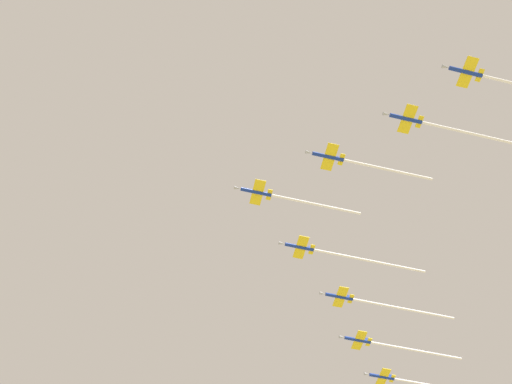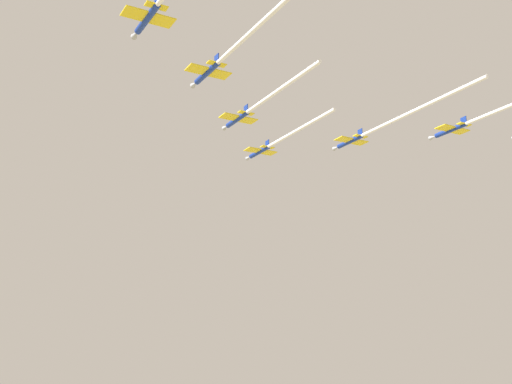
{
  "view_description": "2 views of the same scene",
  "coord_description": "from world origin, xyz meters",
  "px_view_note": "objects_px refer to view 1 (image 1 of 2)",
  "views": [
    {
      "loc": [
        -38.44,
        -42.98,
        3.92
      ],
      "look_at": [
        19.22,
        -14.37,
        137.95
      ],
      "focal_mm": 35.01,
      "sensor_mm": 36.0,
      "label": 1
    },
    {
      "loc": [
        44.45,
        -163.11,
        87.17
      ],
      "look_at": [
        15.6,
        0.98,
        131.28
      ],
      "focal_mm": 42.98,
      "sensor_mm": 36.0,
      "label": 2
    }
  ],
  "objects_px": {
    "jet_starboard_outer": "(373,303)",
    "jet_lead": "(283,198)",
    "jet_port_inner": "(355,162)",
    "jet_port_trail": "(387,345)",
    "jet_center_rear": "(493,78)",
    "jet_port_outer": "(449,129)",
    "jet_tail_end": "(411,382)",
    "jet_starboard_inner": "(337,254)"
  },
  "relations": [
    {
      "from": "jet_lead",
      "to": "jet_center_rear",
      "type": "relative_size",
      "value": 1.03
    },
    {
      "from": "jet_lead",
      "to": "jet_starboard_outer",
      "type": "distance_m",
      "value": 50.04
    },
    {
      "from": "jet_lead",
      "to": "jet_port_outer",
      "type": "relative_size",
      "value": 0.79
    },
    {
      "from": "jet_lead",
      "to": "jet_starboard_outer",
      "type": "relative_size",
      "value": 0.83
    },
    {
      "from": "jet_center_rear",
      "to": "jet_port_trail",
      "type": "distance_m",
      "value": 94.55
    },
    {
      "from": "jet_port_outer",
      "to": "jet_port_trail",
      "type": "distance_m",
      "value": 79.3
    },
    {
      "from": "jet_port_outer",
      "to": "jet_tail_end",
      "type": "height_order",
      "value": "jet_tail_end"
    },
    {
      "from": "jet_port_trail",
      "to": "jet_lead",
      "type": "bearing_deg",
      "value": 133.76
    },
    {
      "from": "jet_port_inner",
      "to": "jet_port_trail",
      "type": "relative_size",
      "value": 0.86
    },
    {
      "from": "jet_starboard_inner",
      "to": "jet_lead",
      "type": "bearing_deg",
      "value": 126.19
    },
    {
      "from": "jet_lead",
      "to": "jet_port_inner",
      "type": "relative_size",
      "value": 1.02
    },
    {
      "from": "jet_lead",
      "to": "jet_port_inner",
      "type": "height_order",
      "value": "jet_lead"
    },
    {
      "from": "jet_port_outer",
      "to": "jet_port_inner",
      "type": "bearing_deg",
      "value": 55.16
    },
    {
      "from": "jet_port_trail",
      "to": "jet_tail_end",
      "type": "height_order",
      "value": "jet_tail_end"
    },
    {
      "from": "jet_starboard_inner",
      "to": "jet_tail_end",
      "type": "xyz_separation_m",
      "value": [
        63.77,
        -3.29,
        0.57
      ]
    },
    {
      "from": "jet_lead",
      "to": "jet_port_trail",
      "type": "relative_size",
      "value": 0.87
    },
    {
      "from": "jet_center_rear",
      "to": "jet_port_trail",
      "type": "relative_size",
      "value": 0.85
    },
    {
      "from": "jet_port_outer",
      "to": "jet_tail_end",
      "type": "bearing_deg",
      "value": -14.51
    },
    {
      "from": "jet_port_trail",
      "to": "jet_starboard_inner",
      "type": "bearing_deg",
      "value": 138.55
    },
    {
      "from": "jet_port_trail",
      "to": "jet_tail_end",
      "type": "xyz_separation_m",
      "value": [
        21.77,
        -1.73,
        1.37
      ]
    },
    {
      "from": "jet_starboard_inner",
      "to": "jet_port_outer",
      "type": "bearing_deg",
      "value": -158.62
    },
    {
      "from": "jet_port_inner",
      "to": "jet_port_trail",
      "type": "bearing_deg",
      "value": -26.89
    },
    {
      "from": "jet_lead",
      "to": "jet_port_trail",
      "type": "height_order",
      "value": "jet_lead"
    },
    {
      "from": "jet_port_outer",
      "to": "jet_starboard_outer",
      "type": "bearing_deg",
      "value": 1.03
    },
    {
      "from": "jet_starboard_inner",
      "to": "jet_starboard_outer",
      "type": "bearing_deg",
      "value": -47.79
    },
    {
      "from": "jet_port_outer",
      "to": "jet_port_trail",
      "type": "height_order",
      "value": "jet_port_outer"
    },
    {
      "from": "jet_starboard_outer",
      "to": "jet_tail_end",
      "type": "distance_m",
      "value": 40.58
    },
    {
      "from": "jet_center_rear",
      "to": "jet_port_inner",
      "type": "bearing_deg",
      "value": 42.76
    },
    {
      "from": "jet_lead",
      "to": "jet_starboard_inner",
      "type": "relative_size",
      "value": 0.81
    },
    {
      "from": "jet_center_rear",
      "to": "jet_tail_end",
      "type": "height_order",
      "value": "jet_tail_end"
    },
    {
      "from": "jet_port_outer",
      "to": "jet_center_rear",
      "type": "distance_m",
      "value": 17.06
    },
    {
      "from": "jet_starboard_inner",
      "to": "jet_port_inner",
      "type": "bearing_deg",
      "value": 172.53
    },
    {
      "from": "jet_port_outer",
      "to": "jet_lead",
      "type": "bearing_deg",
      "value": 51.8
    },
    {
      "from": "jet_port_trail",
      "to": "jet_port_inner",
      "type": "bearing_deg",
      "value": 153.11
    },
    {
      "from": "jet_lead",
      "to": "jet_center_rear",
      "type": "height_order",
      "value": "jet_center_rear"
    },
    {
      "from": "jet_port_outer",
      "to": "jet_port_trail",
      "type": "relative_size",
      "value": 1.11
    },
    {
      "from": "jet_port_inner",
      "to": "jet_port_outer",
      "type": "bearing_deg",
      "value": -124.84
    },
    {
      "from": "jet_lead",
      "to": "jet_port_trail",
      "type": "distance_m",
      "value": 68.32
    },
    {
      "from": "jet_port_inner",
      "to": "jet_starboard_inner",
      "type": "relative_size",
      "value": 0.8
    },
    {
      "from": "jet_starboard_outer",
      "to": "jet_lead",
      "type": "bearing_deg",
      "value": 129.01
    },
    {
      "from": "jet_lead",
      "to": "jet_port_inner",
      "type": "distance_m",
      "value": 23.47
    },
    {
      "from": "jet_lead",
      "to": "jet_port_trail",
      "type": "xyz_separation_m",
      "value": [
        67.82,
        -8.23,
        -0.68
      ]
    }
  ]
}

